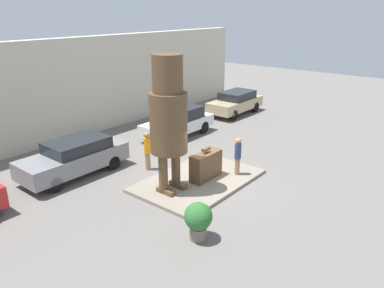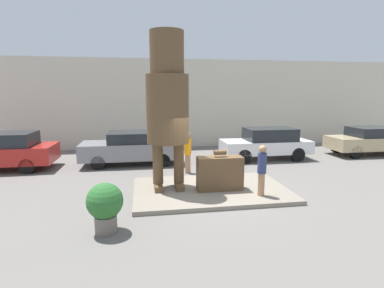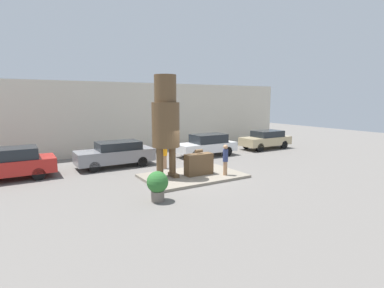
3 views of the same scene
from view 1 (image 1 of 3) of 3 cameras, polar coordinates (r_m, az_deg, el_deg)
name	(u,v)px [view 1 (image 1 of 3)]	position (r m, az deg, el deg)	size (l,w,h in m)	color
ground_plane	(198,182)	(15.11, 0.98, -5.82)	(60.00, 60.00, 0.00)	slate
pedestal	(198,181)	(15.08, 0.99, -5.59)	(5.04, 3.30, 0.13)	gray
building_backdrop	(66,90)	(20.61, -18.60, 7.82)	(28.00, 0.60, 5.20)	beige
statue_figure	(168,114)	(13.23, -3.62, 4.55)	(1.36, 1.36, 5.02)	brown
giant_suitcase	(206,165)	(14.92, 2.12, -3.27)	(1.47, 0.55, 1.32)	brown
tourist	(238,155)	(15.26, 6.99, -1.63)	(0.27, 0.27, 1.58)	#A87A56
parked_car_grey	(75,157)	(16.23, -17.45, -1.86)	(4.48, 1.77, 1.50)	gray
parked_car_white	(178,122)	(20.24, -2.09, 3.44)	(4.31, 1.70, 1.55)	silver
parked_car_tan	(236,102)	(24.83, 6.67, 6.37)	(4.23, 1.73, 1.47)	tan
planter_pot	(198,219)	(11.31, 0.97, -11.35)	(0.85, 0.85, 1.21)	#70665B
worker_hivis	(147,149)	(16.01, -6.82, -0.80)	(0.29, 0.29, 1.71)	#A87A56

